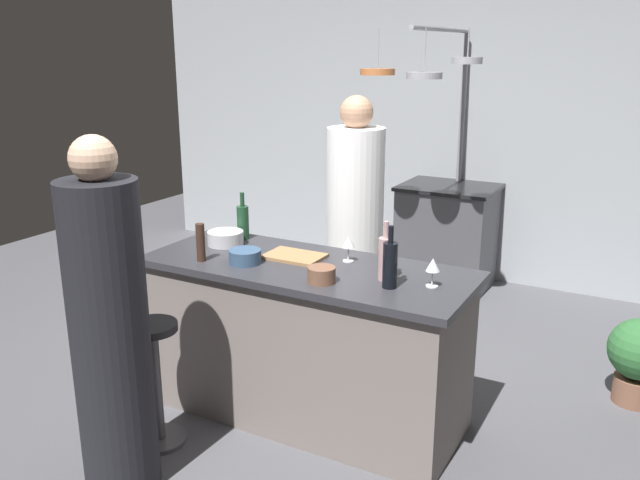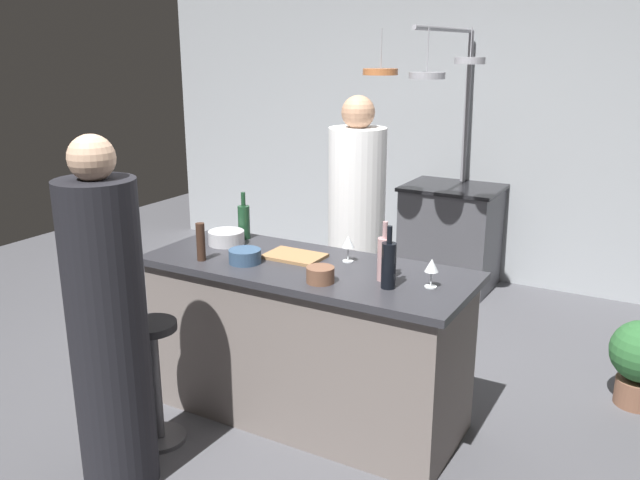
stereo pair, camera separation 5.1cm
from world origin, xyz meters
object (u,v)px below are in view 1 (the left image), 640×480
bar_stool_left (156,378)px  wine_bottle_dark (390,264)px  guest_left (110,334)px  wine_bottle_rose (385,258)px  stove_range (447,236)px  mixing_bowl_steel (226,238)px  wine_glass_by_chef (389,254)px  chef (355,240)px  wine_bottle_green (243,221)px  mixing_bowl_blue (245,256)px  wine_glass_near_right_guest (433,266)px  pepper_mill (201,242)px  potted_plant (639,356)px  mixing_bowl_wooden (322,275)px  wine_glass_near_left_guest (348,243)px  cutting_board (295,256)px

bar_stool_left → wine_bottle_dark: (1.08, 0.51, 0.64)m
guest_left → wine_bottle_rose: (0.94, 0.95, 0.24)m
stove_range → bar_stool_left: (-0.55, -3.07, -0.07)m
mixing_bowl_steel → wine_glass_by_chef: bearing=-1.1°
chef → wine_bottle_green: size_ratio=6.05×
wine_bottle_green → wine_glass_by_chef: 1.05m
mixing_bowl_steel → mixing_bowl_blue: bearing=-37.5°
stove_range → wine_glass_by_chef: wine_glass_by_chef is taller
guest_left → wine_glass_near_right_guest: size_ratio=11.49×
guest_left → chef: bearing=78.6°
pepper_mill → stove_range: bearing=78.6°
wine_bottle_rose → mixing_bowl_steel: (-1.07, 0.11, -0.08)m
guest_left → wine_bottle_green: (-0.11, 1.22, 0.23)m
stove_range → mixing_bowl_blue: 2.65m
potted_plant → mixing_bowl_blue: 2.35m
mixing_bowl_steel → mixing_bowl_wooden: bearing=-20.3°
wine_glass_near_right_guest → mixing_bowl_steel: wine_glass_near_right_guest is taller
stove_range → wine_glass_near_left_guest: (0.17, -2.29, 0.56)m
potted_plant → pepper_mill: 2.60m
guest_left → cutting_board: size_ratio=5.24×
wine_bottle_dark → wine_glass_near_right_guest: (0.18, 0.10, -0.02)m
wine_glass_near_left_guest → chef: bearing=112.9°
wine_bottle_rose → mixing_bowl_wooden: (-0.26, -0.19, -0.08)m
bar_stool_left → guest_left: 0.53m
chef → mixing_bowl_blue: chef is taller
potted_plant → wine_bottle_dark: wine_bottle_dark is taller
pepper_mill → mixing_bowl_blue: (0.23, 0.08, -0.07)m
chef → mixing_bowl_steel: chef is taller
wine_bottle_rose → wine_glass_near_left_guest: 0.34m
potted_plant → wine_bottle_rose: 1.73m
mixing_bowl_blue → stove_range: bearing=83.2°
mixing_bowl_wooden → mixing_bowl_steel: 0.86m
stove_range → guest_left: (-0.47, -3.41, 0.33)m
pepper_mill → mixing_bowl_steel: pepper_mill is taller
chef → mixing_bowl_blue: bearing=-101.3°
cutting_board → mixing_bowl_wooden: (0.32, -0.27, 0.03)m
wine_glass_by_chef → wine_bottle_dark: bearing=-66.1°
wine_glass_near_right_guest → mixing_bowl_wooden: wine_glass_near_right_guest is taller
bar_stool_left → mixing_bowl_steel: size_ratio=3.20×
mixing_bowl_blue → pepper_mill: bearing=-160.5°
wine_bottle_dark → wine_bottle_green: size_ratio=1.08×
stove_range → mixing_bowl_wooden: (0.20, -2.65, 0.49)m
guest_left → mixing_bowl_steel: 1.08m
mixing_bowl_steel → cutting_board: bearing=-2.8°
chef → mixing_bowl_steel: size_ratio=8.18×
bar_stool_left → mixing_bowl_steel: (-0.06, 0.72, 0.56)m
wine_bottle_rose → mixing_bowl_wooden: wine_bottle_rose is taller
guest_left → bar_stool_left: bearing=102.6°
pepper_mill → wine_bottle_green: bearing=96.0°
chef → guest_left: bearing=-101.4°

